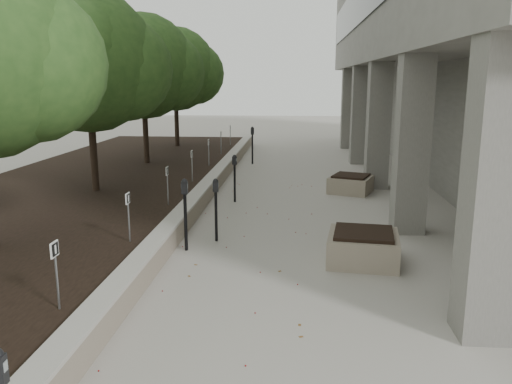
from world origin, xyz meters
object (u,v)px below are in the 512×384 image
(parking_meter_4, at_px, (235,178))
(planter_back, at_px, (351,184))
(crabapple_tree_3, at_px, (89,92))
(parking_meter_2, at_px, (216,210))
(parking_meter_3, at_px, (185,215))
(crabapple_tree_4, at_px, (144,89))
(planter_front, at_px, (363,246))
(crabapple_tree_5, at_px, (176,87))
(parking_meter_5, at_px, (252,145))

(parking_meter_4, bearing_deg, planter_back, 41.32)
(crabapple_tree_3, relative_size, parking_meter_2, 3.91)
(crabapple_tree_3, height_order, planter_back, crabapple_tree_3)
(crabapple_tree_3, xyz_separation_m, parking_meter_4, (3.87, 0.58, -2.43))
(parking_meter_3, bearing_deg, crabapple_tree_4, 107.49)
(planter_front, height_order, planter_back, planter_front)
(crabapple_tree_3, xyz_separation_m, planter_back, (7.31, 2.13, -2.84))
(crabapple_tree_5, relative_size, planter_back, 4.53)
(parking_meter_4, height_order, planter_back, parking_meter_4)
(crabapple_tree_4, distance_m, parking_meter_4, 6.36)
(crabapple_tree_4, distance_m, planter_back, 8.35)
(crabapple_tree_5, bearing_deg, parking_meter_4, -67.69)
(parking_meter_2, height_order, planter_front, parking_meter_2)
(crabapple_tree_3, bearing_deg, crabapple_tree_4, 90.00)
(crabapple_tree_5, distance_m, parking_meter_3, 14.38)
(crabapple_tree_3, bearing_deg, parking_meter_4, 8.46)
(crabapple_tree_4, height_order, parking_meter_3, crabapple_tree_4)
(crabapple_tree_3, relative_size, planter_front, 4.13)
(parking_meter_3, bearing_deg, parking_meter_5, 84.39)
(parking_meter_3, relative_size, planter_front, 1.15)
(parking_meter_2, bearing_deg, parking_meter_3, -131.59)
(parking_meter_2, height_order, parking_meter_5, parking_meter_5)
(parking_meter_2, bearing_deg, parking_meter_4, 87.24)
(crabapple_tree_4, distance_m, planter_front, 11.84)
(parking_meter_3, bearing_deg, parking_meter_4, 80.09)
(crabapple_tree_3, distance_m, parking_meter_3, 5.60)
(parking_meter_2, bearing_deg, crabapple_tree_4, 112.32)
(crabapple_tree_5, xyz_separation_m, planter_back, (7.31, -7.87, -2.84))
(crabapple_tree_4, relative_size, planter_back, 4.53)
(crabapple_tree_3, xyz_separation_m, crabapple_tree_5, (0.00, 10.00, 0.00))
(parking_meter_5, bearing_deg, planter_back, -65.32)
(crabapple_tree_3, relative_size, parking_meter_5, 3.48)
(crabapple_tree_3, distance_m, planter_front, 8.57)
(crabapple_tree_3, xyz_separation_m, parking_meter_3, (3.39, -3.78, -2.37))
(planter_front, distance_m, planter_back, 6.32)
(crabapple_tree_4, height_order, planter_back, crabapple_tree_4)
(parking_meter_5, xyz_separation_m, planter_front, (3.15, -11.58, -0.47))
(crabapple_tree_4, height_order, parking_meter_2, crabapple_tree_4)
(crabapple_tree_4, bearing_deg, parking_meter_3, -68.89)
(parking_meter_4, bearing_deg, planter_front, -40.20)
(crabapple_tree_3, distance_m, crabapple_tree_4, 5.00)
(crabapple_tree_5, distance_m, planter_back, 11.11)
(planter_front, bearing_deg, parking_meter_4, 122.81)
(crabapple_tree_5, relative_size, parking_meter_2, 3.91)
(parking_meter_4, distance_m, parking_meter_5, 6.83)
(parking_meter_2, height_order, planter_back, parking_meter_2)
(crabapple_tree_5, relative_size, planter_front, 4.13)
(crabapple_tree_3, height_order, parking_meter_4, crabapple_tree_3)
(crabapple_tree_4, bearing_deg, parking_meter_2, -64.25)
(parking_meter_2, relative_size, planter_back, 1.16)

